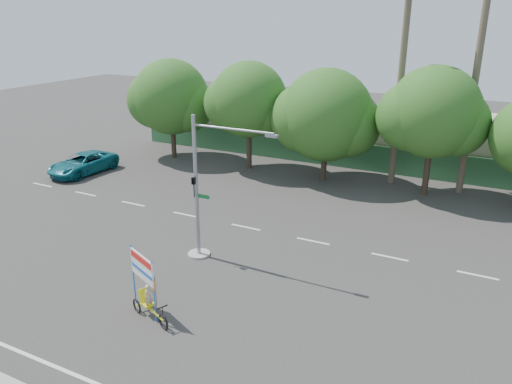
% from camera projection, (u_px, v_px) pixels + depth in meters
% --- Properties ---
extents(ground, '(120.00, 120.00, 0.00)m').
position_uv_depth(ground, '(197.00, 308.00, 20.29)').
color(ground, '#33302D').
rests_on(ground, ground).
extents(fence, '(38.00, 0.08, 2.00)m').
position_uv_depth(fence, '(352.00, 156.00, 37.99)').
color(fence, '#336B3D').
rests_on(fence, ground).
extents(building_left, '(12.00, 8.00, 4.00)m').
position_uv_depth(building_left, '(260.00, 120.00, 45.66)').
color(building_left, beige).
rests_on(building_left, ground).
extents(building_right, '(14.00, 8.00, 3.60)m').
position_uv_depth(building_right, '(471.00, 144.00, 38.10)').
color(building_right, beige).
rests_on(building_right, ground).
extents(tree_far_left, '(7.14, 6.00, 7.96)m').
position_uv_depth(tree_far_left, '(171.00, 99.00, 39.73)').
color(tree_far_left, '#473828').
rests_on(tree_far_left, ground).
extents(tree_left, '(6.66, 5.60, 8.07)m').
position_uv_depth(tree_left, '(248.00, 102.00, 36.66)').
color(tree_left, '#473828').
rests_on(tree_left, ground).
extents(tree_center, '(7.62, 6.40, 7.85)m').
position_uv_depth(tree_center, '(325.00, 118.00, 34.32)').
color(tree_center, '#473828').
rests_on(tree_center, ground).
extents(tree_right, '(6.90, 5.80, 8.36)m').
position_uv_depth(tree_right, '(433.00, 116.00, 31.08)').
color(tree_right, '#473828').
rests_on(tree_right, ground).
extents(palm_tall, '(3.73, 3.79, 17.45)m').
position_uv_depth(palm_tall, '(483.00, 27.00, 29.69)').
color(palm_tall, '#70604C').
rests_on(palm_tall, ground).
extents(palm_short, '(3.73, 3.79, 14.45)m').
position_uv_depth(palm_short, '(403.00, 52.00, 32.15)').
color(palm_short, '#70604C').
rests_on(palm_short, ground).
extents(traffic_signal, '(4.72, 1.10, 7.00)m').
position_uv_depth(traffic_signal, '(202.00, 201.00, 23.57)').
color(traffic_signal, gray).
rests_on(traffic_signal, ground).
extents(trike_billboard, '(2.51, 1.30, 2.67)m').
position_uv_depth(trike_billboard, '(147.00, 291.00, 19.47)').
color(trike_billboard, black).
rests_on(trike_billboard, ground).
extents(pickup_truck, '(2.84, 5.55, 1.50)m').
position_uv_depth(pickup_truck, '(83.00, 163.00, 36.93)').
color(pickup_truck, '#0F626C').
rests_on(pickup_truck, ground).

